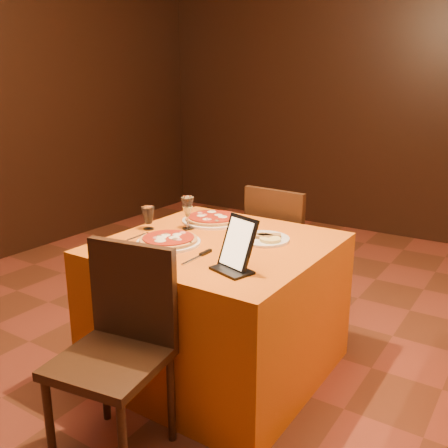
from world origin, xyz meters
The scene contains 14 objects.
floor centered at (0.00, 0.00, -0.01)m, with size 6.00×7.00×0.01m, color #5E2D19.
wall_back centered at (0.00, 3.50, 1.40)m, with size 6.00×0.01×2.80m, color black.
main_table centered at (-0.35, 0.40, 0.38)m, with size 1.10×1.10×0.75m, color #CA5A0C.
chair_main_near centered at (-0.35, -0.40, 0.46)m, with size 0.41×0.41×0.91m, color black, non-canonical shape.
chair_main_far centered at (-0.35, 1.24, 0.46)m, with size 0.47×0.47×0.91m, color black, non-canonical shape.
pizza_near centered at (-0.55, 0.24, 0.77)m, with size 0.33×0.33×0.03m.
pizza_far centered at (-0.59, 0.70, 0.77)m, with size 0.36×0.36×0.03m.
cutlet_dish centered at (-0.17, 0.56, 0.76)m, with size 0.28×0.28×0.03m.
wine_glass centered at (-0.62, 0.50, 0.84)m, with size 0.08×0.08×0.19m, color #DFDE7F, non-canonical shape.
water_glass centered at (-0.81, 0.38, 0.81)m, with size 0.06×0.06×0.13m, color silver, non-canonical shape.
tablet centered at (-0.06, 0.14, 0.87)m, with size 0.18×0.02×0.24m, color black.
knife centered at (-0.29, 0.13, 0.75)m, with size 0.20×0.02×0.01m, color silver.
fork_near centered at (-0.76, 0.22, 0.75)m, with size 0.15×0.02×0.01m, color #ACACB3.
fork_far centered at (-0.39, 0.71, 0.75)m, with size 0.17×0.02×0.01m, color silver.
Camera 1 is at (1.04, -1.65, 1.57)m, focal length 40.00 mm.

